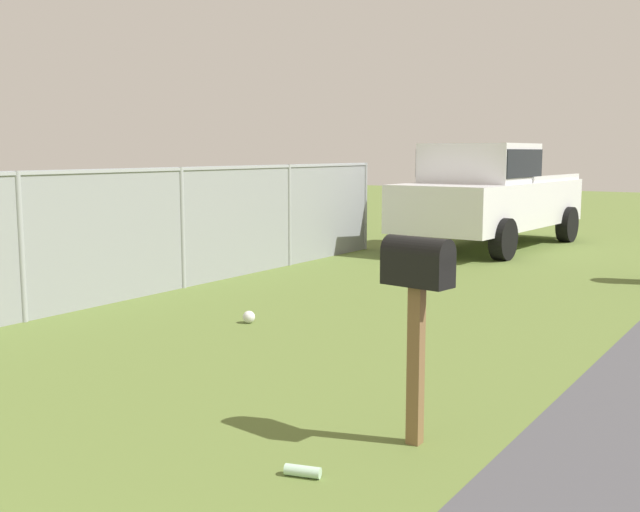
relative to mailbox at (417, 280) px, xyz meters
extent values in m
cube|color=brown|center=(0.00, 0.00, -0.57)|extent=(0.09, 0.09, 1.07)
cube|color=black|center=(0.00, 0.00, 0.08)|extent=(0.26, 0.48, 0.22)
cylinder|color=black|center=(0.00, 0.00, 0.19)|extent=(0.26, 0.48, 0.20)
cube|color=red|center=(0.11, 0.00, 0.14)|extent=(0.02, 0.04, 0.18)
cube|color=silver|center=(10.49, 3.40, -0.22)|extent=(5.38, 2.28, 0.90)
cube|color=silver|center=(9.85, 3.43, 0.61)|extent=(1.89, 1.93, 0.76)
cube|color=black|center=(9.85, 3.43, 0.61)|extent=(1.84, 1.97, 0.53)
cube|color=silver|center=(11.60, 2.42, 0.29)|extent=(2.75, 0.23, 0.12)
cube|color=silver|center=(11.70, 4.25, 0.29)|extent=(2.75, 0.23, 0.12)
cylinder|color=black|center=(8.69, 2.49, -0.72)|extent=(0.77, 0.30, 0.76)
cylinder|color=black|center=(8.80, 4.49, -0.72)|extent=(0.77, 0.30, 0.76)
cylinder|color=black|center=(12.17, 2.31, -0.72)|extent=(0.77, 0.30, 0.76)
cylinder|color=black|center=(12.28, 4.30, -0.72)|extent=(0.77, 0.30, 0.76)
cylinder|color=#9EA3A8|center=(0.88, 5.35, -0.24)|extent=(0.07, 0.07, 1.72)
cylinder|color=#9EA3A8|center=(3.49, 5.35, -0.24)|extent=(0.07, 0.07, 1.72)
cylinder|color=#9EA3A8|center=(6.11, 5.35, -0.24)|extent=(0.07, 0.07, 1.72)
cylinder|color=#9EA3A8|center=(8.72, 5.35, -0.24)|extent=(0.07, 0.07, 1.72)
cube|color=#9EA3A8|center=(2.19, 5.35, 0.59)|extent=(13.07, 0.04, 0.04)
cube|color=gray|center=(2.19, 5.35, -0.24)|extent=(13.07, 0.01, 1.72)
cylinder|color=#B2D8BF|center=(-0.84, 0.33, -1.07)|extent=(0.13, 0.23, 0.07)
sphere|color=silver|center=(2.23, 3.16, -1.03)|extent=(0.14, 0.14, 0.14)
camera|label=1|loc=(-4.40, -2.11, 0.82)|focal=42.65mm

